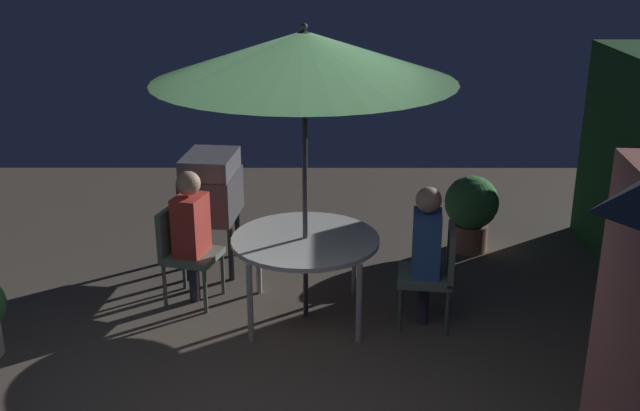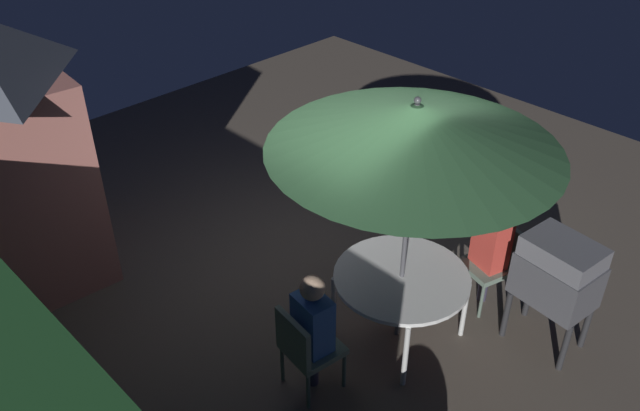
{
  "view_description": "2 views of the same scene",
  "coord_description": "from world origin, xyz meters",
  "px_view_note": "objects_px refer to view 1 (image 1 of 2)",
  "views": [
    {
      "loc": [
        5.1,
        0.35,
        3.27
      ],
      "look_at": [
        -0.5,
        0.34,
        1.23
      ],
      "focal_mm": 42.87,
      "sensor_mm": 36.0,
      "label": 1
    },
    {
      "loc": [
        -3.87,
        4.09,
        4.76
      ],
      "look_at": [
        -0.18,
        0.47,
        1.27
      ],
      "focal_mm": 37.07,
      "sensor_mm": 36.0,
      "label": 2
    }
  ],
  "objects_px": {
    "patio_table": "(305,244)",
    "chair_far_side": "(435,269)",
    "person_in_red": "(191,222)",
    "bbq_grill": "(211,188)",
    "patio_umbrella": "(304,56)",
    "chair_near_shed": "(184,248)",
    "person_in_blue": "(427,241)",
    "potted_plant_by_grill": "(471,209)"
  },
  "relations": [
    {
      "from": "patio_table",
      "to": "chair_far_side",
      "type": "xyz_separation_m",
      "value": [
        0.15,
        1.12,
        -0.18
      ]
    },
    {
      "from": "chair_far_side",
      "to": "person_in_red",
      "type": "height_order",
      "value": "person_in_red"
    },
    {
      "from": "patio_table",
      "to": "bbq_grill",
      "type": "bearing_deg",
      "value": -137.84
    },
    {
      "from": "patio_umbrella",
      "to": "chair_near_shed",
      "type": "distance_m",
      "value": 2.14
    },
    {
      "from": "bbq_grill",
      "to": "chair_near_shed",
      "type": "height_order",
      "value": "bbq_grill"
    },
    {
      "from": "bbq_grill",
      "to": "chair_near_shed",
      "type": "bearing_deg",
      "value": -12.84
    },
    {
      "from": "chair_far_side",
      "to": "person_in_blue",
      "type": "height_order",
      "value": "person_in_blue"
    },
    {
      "from": "bbq_grill",
      "to": "chair_far_side",
      "type": "height_order",
      "value": "bbq_grill"
    },
    {
      "from": "potted_plant_by_grill",
      "to": "person_in_blue",
      "type": "height_order",
      "value": "person_in_blue"
    },
    {
      "from": "chair_near_shed",
      "to": "person_in_blue",
      "type": "bearing_deg",
      "value": 78.05
    },
    {
      "from": "patio_umbrella",
      "to": "patio_table",
      "type": "bearing_deg",
      "value": 90.0
    },
    {
      "from": "patio_umbrella",
      "to": "potted_plant_by_grill",
      "type": "bearing_deg",
      "value": 131.01
    },
    {
      "from": "patio_umbrella",
      "to": "chair_far_side",
      "type": "height_order",
      "value": "patio_umbrella"
    },
    {
      "from": "bbq_grill",
      "to": "person_in_red",
      "type": "xyz_separation_m",
      "value": [
        0.76,
        -0.08,
        -0.06
      ]
    },
    {
      "from": "patio_umbrella",
      "to": "person_in_red",
      "type": "distance_m",
      "value": 1.87
    },
    {
      "from": "chair_near_shed",
      "to": "bbq_grill",
      "type": "bearing_deg",
      "value": 167.16
    },
    {
      "from": "patio_table",
      "to": "person_in_blue",
      "type": "height_order",
      "value": "person_in_blue"
    },
    {
      "from": "person_in_blue",
      "to": "potted_plant_by_grill",
      "type": "bearing_deg",
      "value": 156.84
    },
    {
      "from": "chair_near_shed",
      "to": "chair_far_side",
      "type": "relative_size",
      "value": 1.0
    },
    {
      "from": "potted_plant_by_grill",
      "to": "patio_umbrella",
      "type": "bearing_deg",
      "value": -48.99
    },
    {
      "from": "chair_far_side",
      "to": "bbq_grill",
      "type": "bearing_deg",
      "value": -120.1
    },
    {
      "from": "bbq_grill",
      "to": "chair_near_shed",
      "type": "distance_m",
      "value": 0.82
    },
    {
      "from": "chair_near_shed",
      "to": "potted_plant_by_grill",
      "type": "xyz_separation_m",
      "value": [
        -1.19,
        2.86,
        -0.06
      ]
    },
    {
      "from": "person_in_red",
      "to": "person_in_blue",
      "type": "xyz_separation_m",
      "value": [
        0.43,
        2.07,
        0.0
      ]
    },
    {
      "from": "bbq_grill",
      "to": "potted_plant_by_grill",
      "type": "bearing_deg",
      "value": 99.57
    },
    {
      "from": "chair_near_shed",
      "to": "potted_plant_by_grill",
      "type": "height_order",
      "value": "chair_near_shed"
    },
    {
      "from": "chair_far_side",
      "to": "person_in_blue",
      "type": "distance_m",
      "value": 0.28
    },
    {
      "from": "person_in_red",
      "to": "chair_near_shed",
      "type": "bearing_deg",
      "value": -105.96
    },
    {
      "from": "bbq_grill",
      "to": "person_in_red",
      "type": "bearing_deg",
      "value": -6.4
    },
    {
      "from": "patio_table",
      "to": "person_in_blue",
      "type": "distance_m",
      "value": 1.04
    },
    {
      "from": "person_in_blue",
      "to": "chair_far_side",
      "type": "bearing_deg",
      "value": 82.55
    },
    {
      "from": "patio_table",
      "to": "potted_plant_by_grill",
      "type": "height_order",
      "value": "potted_plant_by_grill"
    },
    {
      "from": "person_in_red",
      "to": "patio_table",
      "type": "bearing_deg",
      "value": 74.04
    },
    {
      "from": "bbq_grill",
      "to": "chair_near_shed",
      "type": "xyz_separation_m",
      "value": [
        0.73,
        -0.17,
        -0.33
      ]
    },
    {
      "from": "person_in_blue",
      "to": "chair_near_shed",
      "type": "bearing_deg",
      "value": -101.95
    },
    {
      "from": "patio_table",
      "to": "chair_near_shed",
      "type": "xyz_separation_m",
      "value": [
        -0.32,
        -1.12,
        -0.18
      ]
    },
    {
      "from": "patio_table",
      "to": "person_in_blue",
      "type": "relative_size",
      "value": 1.02
    },
    {
      "from": "potted_plant_by_grill",
      "to": "person_in_red",
      "type": "xyz_separation_m",
      "value": [
        1.21,
        -2.77,
        0.32
      ]
    },
    {
      "from": "chair_near_shed",
      "to": "chair_far_side",
      "type": "height_order",
      "value": "same"
    },
    {
      "from": "chair_far_side",
      "to": "patio_umbrella",
      "type": "bearing_deg",
      "value": -97.45
    },
    {
      "from": "patio_table",
      "to": "potted_plant_by_grill",
      "type": "xyz_separation_m",
      "value": [
        -1.51,
        1.73,
        -0.23
      ]
    },
    {
      "from": "person_in_red",
      "to": "person_in_blue",
      "type": "relative_size",
      "value": 1.0
    }
  ]
}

